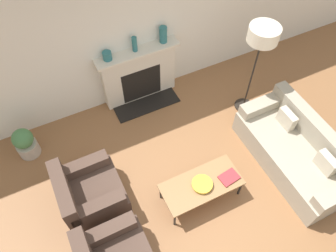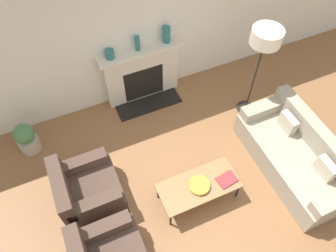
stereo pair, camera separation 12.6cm
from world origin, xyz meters
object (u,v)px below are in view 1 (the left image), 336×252
Objects in this scene: book at (229,177)px; mantel_vase_left at (107,56)px; potted_plant at (25,143)px; couch at (296,151)px; fireplace at (139,75)px; bowl at (202,184)px; floor_lamp at (262,40)px; armchair_far at (89,193)px; mantel_vase_center_right at (163,35)px; mantel_vase_center_left at (135,44)px; coffee_table at (201,185)px.

mantel_vase_left is (-0.89, 2.37, 0.76)m from book.
couch is at bearing -28.36° from potted_plant.
fireplace is 2.29m from bowl.
mantel_vase_left is at bearing 152.37° from floor_lamp.
armchair_far is at bearing 152.26° from book.
armchair_far is at bearing 156.99° from bowl.
fireplace reaches higher than book.
armchair_far reaches higher than bowl.
fireplace is 2.39m from book.
armchair_far is 2.90× the size of bowl.
fireplace is at bearing -178.24° from mantel_vase_center_right.
mantel_vase_center_right is at bearing -50.01° from armchair_far.
floor_lamp is at bearing -10.75° from potted_plant.
mantel_vase_center_left is (-0.01, 2.31, 0.80)m from bowl.
mantel_vase_center_left is at bearing 90.16° from bowl.
fireplace reaches higher than couch.
armchair_far is 3.04× the size of mantel_vase_center_right.
armchair_far is 2.76m from mantel_vase_center_right.
mantel_vase_center_left is (-0.42, 2.37, 0.82)m from book.
mantel_vase_center_right is (-1.13, 2.41, 0.92)m from couch.
mantel_vase_left is at bearing -180.00° from mantel_vase_center_right.
mantel_vase_center_left reaches higher than book.
bowl is 2.47m from mantel_vase_left.
floor_lamp is 3.07× the size of potted_plant.
coffee_table is at bearing 75.64° from bowl.
bowl is 0.53× the size of potted_plant.
mantel_vase_center_left is 0.46× the size of potted_plant.
mantel_vase_center_left is 0.92× the size of mantel_vase_center_right.
book is (0.39, -2.36, -0.13)m from fireplace.
coffee_table is 2.47m from mantel_vase_left.
fireplace reaches higher than armchair_far.
armchair_far is 1.44m from potted_plant.
mantel_vase_center_left is at bearing 10.12° from potted_plant.
book is (0.41, -0.07, -0.02)m from bowl.
mantel_vase_center_left is at bearing 92.45° from book.
bowl is 1.00× the size of book.
coffee_table is at bearing -143.21° from floor_lamp.
potted_plant is at bearing -167.08° from mantel_vase_left.
mantel_vase_center_right is 0.51× the size of potted_plant.
coffee_table is (1.50, -0.61, 0.06)m from armchair_far.
mantel_vase_center_left is at bearing 145.90° from floor_lamp.
bowl is (1.49, -0.63, 0.12)m from armchair_far.
fireplace is 0.85m from mantel_vase_center_right.
mantel_vase_left is 0.48m from mantel_vase_center_left.
bowl is at bearing -104.36° from coffee_table.
book is at bearing -69.46° from mantel_vase_left.
fireplace is 0.80m from mantel_vase_left.
couch is 6.89× the size of mantel_vase_center_right.
mantel_vase_center_right is (0.09, 2.37, 0.83)m from book.
couch reaches higher than potted_plant.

